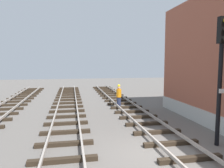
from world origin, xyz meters
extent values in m
plane|color=#605B56|center=(0.00, 0.00, 0.00)|extent=(80.00, 80.00, 0.00)
cube|color=#2D2319|center=(1.13, -0.76, 0.09)|extent=(2.50, 0.24, 0.18)
cube|color=#2D2319|center=(1.13, 0.76, 0.09)|extent=(2.50, 0.24, 0.18)
cube|color=#2D2319|center=(1.13, 2.29, 0.09)|extent=(2.50, 0.24, 0.18)
cube|color=#2D2319|center=(1.13, 3.81, 0.09)|extent=(2.50, 0.24, 0.18)
cube|color=#2D2319|center=(1.13, 5.34, 0.09)|extent=(2.50, 0.24, 0.18)
cube|color=#2D2319|center=(1.13, 6.86, 0.09)|extent=(2.50, 0.24, 0.18)
cube|color=#2D2319|center=(1.13, 8.39, 0.09)|extent=(2.50, 0.24, 0.18)
cube|color=#2D2319|center=(1.13, 9.91, 0.09)|extent=(2.50, 0.24, 0.18)
cube|color=#2D2319|center=(1.13, 11.44, 0.09)|extent=(2.50, 0.24, 0.18)
cube|color=#2D2319|center=(1.13, 12.96, 0.09)|extent=(2.50, 0.24, 0.18)
cube|color=#2D2319|center=(1.13, 14.49, 0.09)|extent=(2.50, 0.24, 0.18)
cube|color=#2D2319|center=(1.13, 16.02, 0.09)|extent=(2.50, 0.24, 0.18)
cube|color=#2D2319|center=(1.13, 17.54, 0.09)|extent=(2.50, 0.24, 0.18)
cube|color=#2D2319|center=(1.13, 19.07, 0.09)|extent=(2.50, 0.24, 0.18)
cube|color=#2D2319|center=(1.13, 20.59, 0.09)|extent=(2.50, 0.24, 0.18)
cube|color=#2D2319|center=(1.13, 22.12, 0.09)|extent=(2.50, 0.24, 0.18)
cube|color=#9E9389|center=(0.41, 0.00, 0.25)|extent=(0.08, 45.76, 0.14)
cube|color=#9E9389|center=(1.85, 0.00, 0.25)|extent=(0.08, 45.76, 0.14)
cube|color=#2D2319|center=(-3.42, 0.00, 0.09)|extent=(2.50, 0.24, 0.18)
cube|color=#2D2319|center=(-3.42, 1.58, 0.09)|extent=(2.50, 0.24, 0.18)
cube|color=#2D2319|center=(-3.42, 3.16, 0.09)|extent=(2.50, 0.24, 0.18)
cube|color=#2D2319|center=(-3.42, 4.73, 0.09)|extent=(2.50, 0.24, 0.18)
cube|color=#2D2319|center=(-3.42, 6.31, 0.09)|extent=(2.50, 0.24, 0.18)
cube|color=#2D2319|center=(-3.42, 7.89, 0.09)|extent=(2.50, 0.24, 0.18)
cube|color=#2D2319|center=(-3.42, 9.47, 0.09)|extent=(2.50, 0.24, 0.18)
cube|color=#2D2319|center=(-3.42, 11.05, 0.09)|extent=(2.50, 0.24, 0.18)
cube|color=#2D2319|center=(-3.42, 12.62, 0.09)|extent=(2.50, 0.24, 0.18)
cube|color=#2D2319|center=(-3.42, 14.20, 0.09)|extent=(2.50, 0.24, 0.18)
cube|color=#2D2319|center=(-3.42, 15.78, 0.09)|extent=(2.50, 0.24, 0.18)
cube|color=#2D2319|center=(-3.42, 17.36, 0.09)|extent=(2.50, 0.24, 0.18)
cube|color=#2D2319|center=(-3.42, 18.93, 0.09)|extent=(2.50, 0.24, 0.18)
cube|color=#2D2319|center=(-3.42, 20.51, 0.09)|extent=(2.50, 0.24, 0.18)
cube|color=#2D2319|center=(-3.42, 22.09, 0.09)|extent=(2.50, 0.24, 0.18)
cube|color=#9E9389|center=(-4.14, 0.00, 0.25)|extent=(0.08, 45.76, 0.14)
cube|color=#9E9389|center=(-2.70, 0.00, 0.25)|extent=(0.08, 45.76, 0.14)
cube|color=#2D2319|center=(-7.98, 9.47, 0.09)|extent=(2.50, 0.24, 0.18)
cube|color=#2D2319|center=(-7.98, 11.05, 0.09)|extent=(2.50, 0.24, 0.18)
cube|color=#2D2319|center=(-7.98, 12.62, 0.09)|extent=(2.50, 0.24, 0.18)
cube|color=#2D2319|center=(-7.98, 14.20, 0.09)|extent=(2.50, 0.24, 0.18)
cube|color=#2D2319|center=(-7.98, 15.78, 0.09)|extent=(2.50, 0.24, 0.18)
cube|color=#2D2319|center=(-7.98, 17.36, 0.09)|extent=(2.50, 0.24, 0.18)
cube|color=#2D2319|center=(-7.98, 18.93, 0.09)|extent=(2.50, 0.24, 0.18)
cube|color=#2D2319|center=(-7.98, 20.51, 0.09)|extent=(2.50, 0.24, 0.18)
cube|color=#2D2319|center=(-7.98, 22.09, 0.09)|extent=(2.50, 0.24, 0.18)
cylinder|color=black|center=(3.10, 0.40, 2.19)|extent=(0.18, 0.18, 4.38)
cube|color=black|center=(3.10, 0.40, 4.93)|extent=(0.36, 0.24, 1.10)
cube|color=white|center=(3.10, 0.26, 2.41)|extent=(0.24, 0.03, 0.18)
cylinder|color=#262D4C|center=(0.60, 8.77, 0.42)|extent=(0.32, 0.32, 0.85)
cylinder|color=orange|center=(0.60, 8.77, 1.18)|extent=(0.40, 0.40, 0.65)
sphere|color=tan|center=(0.60, 8.77, 1.62)|extent=(0.24, 0.24, 0.24)
sphere|color=yellow|center=(0.60, 8.77, 1.76)|extent=(0.22, 0.22, 0.22)
camera|label=1|loc=(-3.08, -7.55, 3.60)|focal=34.19mm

